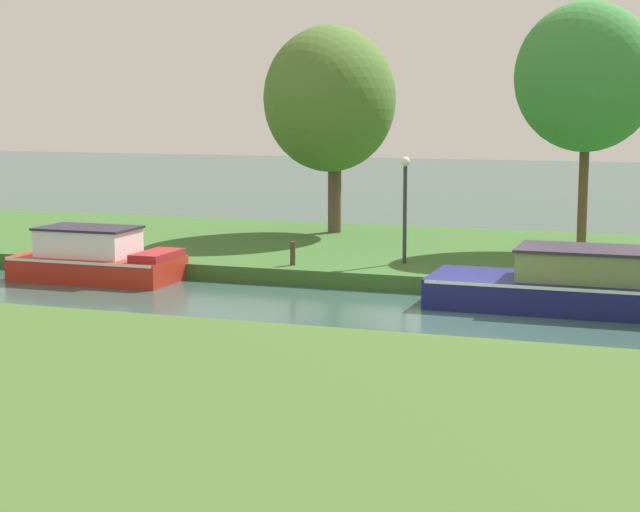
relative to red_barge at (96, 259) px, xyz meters
The scene contains 9 objects.
ground_plane 9.43m from the red_barge, ahead, with size 120.00×120.00×0.00m, color #314F48.
riverbank_far 11.00m from the red_barge, 31.84° to the left, with size 72.00×10.00×0.40m, color #376329.
riverbank_near 13.83m from the red_barge, 47.52° to the right, with size 72.00×10.00×0.40m, color #406329.
red_barge is the anchor object (origin of this frame).
navy_narrowboat 12.12m from the red_barge, ahead, with size 6.53×2.27×1.37m.
willow_tree_left 9.51m from the red_barge, 65.31° to the left, with size 3.96×4.79×6.39m.
willow_tree_centre 14.01m from the red_barge, 31.41° to the left, with size 3.91×3.41×6.80m.
lamp_post 7.98m from the red_barge, 20.50° to the left, with size 0.24×0.24×2.71m.
mooring_post_far 4.98m from the red_barge, 17.50° to the left, with size 0.13×0.13×0.60m, color #49342E.
Camera 1 is at (4.74, -22.07, 4.50)m, focal length 59.73 mm.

